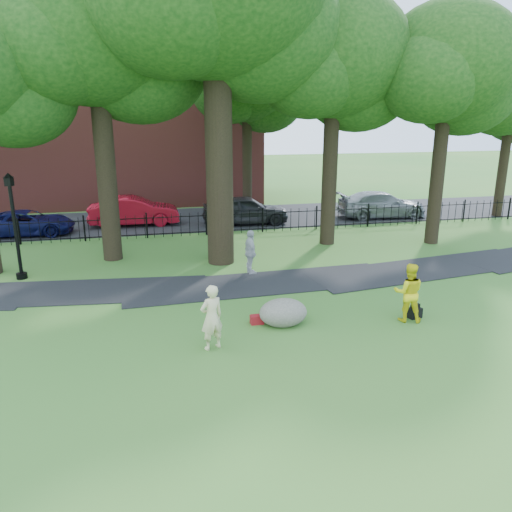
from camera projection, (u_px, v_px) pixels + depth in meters
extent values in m
plane|color=#2F6925|center=(257.00, 329.00, 14.64)|extent=(120.00, 120.00, 0.00)
cube|color=black|center=(260.00, 284.00, 18.51)|extent=(36.07, 3.85, 0.03)
cube|color=black|center=(198.00, 219.00, 29.64)|extent=(80.00, 7.00, 0.02)
cube|color=black|center=(206.00, 216.00, 25.61)|extent=(44.00, 0.04, 0.04)
cube|color=black|center=(206.00, 231.00, 25.84)|extent=(44.00, 0.04, 0.04)
cube|color=brown|center=(125.00, 114.00, 34.63)|extent=(18.00, 8.00, 12.00)
cylinder|color=black|center=(219.00, 135.00, 19.74)|extent=(1.10, 1.10, 10.50)
ellipsoid|color=black|center=(259.00, 30.00, 20.00)|extent=(6.72, 6.72, 5.71)
ellipsoid|color=black|center=(13.00, 93.00, 18.87)|extent=(4.80, 4.80, 4.08)
cylinder|color=black|center=(105.00, 152.00, 20.40)|extent=(0.80, 0.80, 9.10)
ellipsoid|color=black|center=(94.00, 24.00, 19.06)|extent=(7.20, 7.20, 6.12)
ellipsoid|color=black|center=(140.00, 64.00, 20.61)|extent=(5.76, 5.76, 4.90)
ellipsoid|color=black|center=(53.00, 43.00, 18.30)|extent=(5.40, 5.40, 4.59)
cylinder|color=black|center=(330.00, 156.00, 23.06)|extent=(0.70, 0.70, 8.40)
ellipsoid|color=black|center=(335.00, 53.00, 21.83)|extent=(6.60, 6.60, 5.61)
ellipsoid|color=black|center=(357.00, 83.00, 23.25)|extent=(5.28, 5.28, 4.49)
ellipsoid|color=black|center=(310.00, 68.00, 21.13)|extent=(4.95, 4.95, 4.21)
cylinder|color=black|center=(439.00, 159.00, 23.22)|extent=(0.64, 0.64, 8.05)
ellipsoid|color=black|center=(449.00, 62.00, 22.04)|extent=(6.20, 6.20, 5.27)
ellipsoid|color=black|center=(463.00, 90.00, 23.38)|extent=(4.96, 4.96, 4.22)
ellipsoid|color=black|center=(430.00, 77.00, 21.39)|extent=(4.65, 4.65, 3.95)
imported|color=beige|center=(212.00, 317.00, 13.22)|extent=(0.77, 0.65, 1.81)
imported|color=yellow|center=(408.00, 292.00, 15.02)|extent=(1.07, 0.96, 1.82)
imported|color=#ACADB1|center=(250.00, 252.00, 19.40)|extent=(0.57, 1.08, 1.77)
ellipsoid|color=#6C675A|center=(283.00, 311.00, 14.90)|extent=(1.77, 1.59, 0.85)
cylinder|color=black|center=(16.00, 233.00, 18.62)|extent=(0.13, 0.13, 3.55)
cylinder|color=black|center=(22.00, 276.00, 19.08)|extent=(0.40, 0.40, 0.22)
cube|color=black|center=(9.00, 181.00, 18.08)|extent=(0.31, 0.31, 0.33)
cone|color=black|center=(8.00, 175.00, 18.02)|extent=(0.36, 0.36, 0.18)
cube|color=black|center=(415.00, 313.00, 15.43)|extent=(0.48, 0.36, 0.32)
cube|color=maroon|center=(257.00, 320.00, 15.00)|extent=(0.40, 0.25, 0.27)
imported|color=maroon|center=(134.00, 211.00, 27.86)|extent=(4.94, 1.75, 1.62)
imported|color=#0C0F3E|center=(27.00, 223.00, 25.69)|extent=(4.68, 2.28, 1.28)
imported|color=black|center=(245.00, 210.00, 28.17)|extent=(4.87, 2.08, 1.64)
imported|color=gray|center=(381.00, 205.00, 29.99)|extent=(5.47, 2.50, 1.55)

